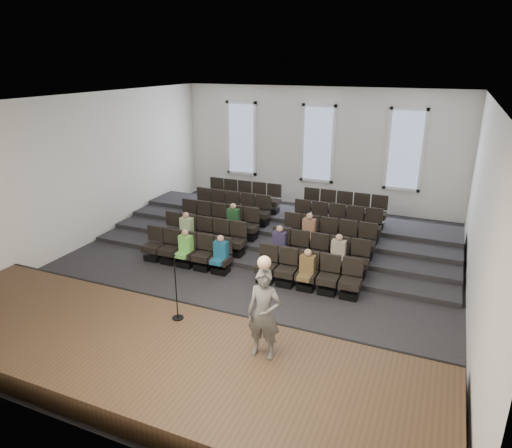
% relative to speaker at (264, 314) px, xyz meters
% --- Properties ---
extents(ground, '(14.00, 14.00, 0.00)m').
position_rel_speaker_xyz_m(ground, '(-2.23, 4.47, -1.42)').
color(ground, black).
rests_on(ground, ground).
extents(ceiling, '(12.00, 14.00, 0.02)m').
position_rel_speaker_xyz_m(ceiling, '(-2.23, 4.47, 3.59)').
color(ceiling, white).
rests_on(ceiling, ground).
extents(wall_back, '(12.00, 0.04, 5.00)m').
position_rel_speaker_xyz_m(wall_back, '(-2.23, 11.49, 1.08)').
color(wall_back, silver).
rests_on(wall_back, ground).
extents(wall_front, '(12.00, 0.04, 5.00)m').
position_rel_speaker_xyz_m(wall_front, '(-2.23, -2.55, 1.08)').
color(wall_front, silver).
rests_on(wall_front, ground).
extents(wall_left, '(0.04, 14.00, 5.00)m').
position_rel_speaker_xyz_m(wall_left, '(-8.25, 4.47, 1.08)').
color(wall_left, silver).
rests_on(wall_left, ground).
extents(wall_right, '(0.04, 14.00, 5.00)m').
position_rel_speaker_xyz_m(wall_right, '(3.79, 4.47, 1.08)').
color(wall_right, silver).
rests_on(wall_right, ground).
extents(stage, '(11.80, 3.60, 0.50)m').
position_rel_speaker_xyz_m(stage, '(-2.23, -0.63, -1.17)').
color(stage, '#452D1D').
rests_on(stage, ground).
extents(stage_lip, '(11.80, 0.06, 0.52)m').
position_rel_speaker_xyz_m(stage_lip, '(-2.23, 1.14, -1.17)').
color(stage_lip, black).
rests_on(stage_lip, ground).
extents(risers, '(11.80, 4.80, 0.60)m').
position_rel_speaker_xyz_m(risers, '(-2.23, 7.64, -1.22)').
color(risers, black).
rests_on(risers, ground).
extents(seating_rows, '(6.80, 4.70, 1.67)m').
position_rel_speaker_xyz_m(seating_rows, '(-2.23, 6.01, -0.74)').
color(seating_rows, black).
rests_on(seating_rows, ground).
extents(windows, '(8.44, 0.10, 3.24)m').
position_rel_speaker_xyz_m(windows, '(-2.23, 11.42, 1.28)').
color(windows, white).
rests_on(windows, wall_back).
extents(audience, '(5.45, 2.64, 1.10)m').
position_rel_speaker_xyz_m(audience, '(-2.23, 4.79, -0.61)').
color(audience, '#72D354').
rests_on(audience, seating_rows).
extents(speaker, '(0.68, 0.46, 1.83)m').
position_rel_speaker_xyz_m(speaker, '(0.00, 0.00, 0.00)').
color(speaker, '#54524F').
rests_on(speaker, stage).
extents(mic_stand, '(0.27, 0.27, 1.59)m').
position_rel_speaker_xyz_m(mic_stand, '(-2.29, 0.49, -0.44)').
color(mic_stand, black).
rests_on(mic_stand, stage).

